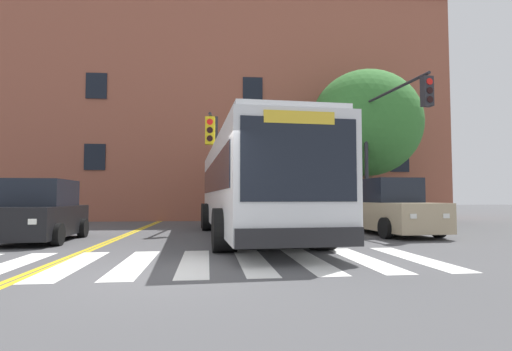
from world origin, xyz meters
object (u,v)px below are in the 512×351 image
car_black_near_lane (41,213)px  car_tan_far_lane (388,209)px  city_bus (250,185)px  traffic_light_near_corner (388,129)px  street_tree_curbside_large (366,124)px  traffic_light_overhead (214,150)px

car_black_near_lane → car_tan_far_lane: (11.08, 1.43, 0.05)m
city_bus → traffic_light_near_corner: 6.27m
car_tan_far_lane → street_tree_curbside_large: bearing=76.4°
traffic_light_near_corner → street_tree_curbside_large: bearing=81.0°
car_tan_far_lane → car_black_near_lane: bearing=-172.7°
car_black_near_lane → traffic_light_overhead: 6.79m
street_tree_curbside_large → city_bus: bearing=-136.8°
city_bus → traffic_light_near_corner: traffic_light_near_corner is taller
car_tan_far_lane → street_tree_curbside_large: size_ratio=0.65×
city_bus → car_tan_far_lane: size_ratio=2.42×
street_tree_curbside_large → traffic_light_overhead: bearing=-159.5°
city_bus → car_tan_far_lane: bearing=5.0°
car_black_near_lane → traffic_light_overhead: size_ratio=0.77×
car_tan_far_lane → traffic_light_near_corner: 3.44m
traffic_light_near_corner → traffic_light_overhead: bearing=169.6°
city_bus → traffic_light_overhead: bearing=112.4°
car_tan_far_lane → traffic_light_overhead: size_ratio=1.01×
car_black_near_lane → car_tan_far_lane: bearing=7.3°
city_bus → street_tree_curbside_large: size_ratio=1.58×
city_bus → car_black_near_lane: 6.31m
car_tan_far_lane → traffic_light_overhead: (-6.16, 2.61, 2.33)m
city_bus → street_tree_curbside_large: 9.12m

